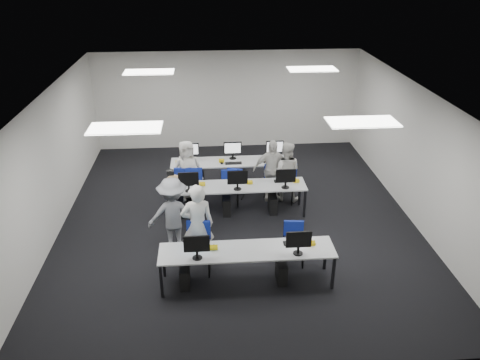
{
  "coord_description": "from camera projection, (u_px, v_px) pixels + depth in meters",
  "views": [
    {
      "loc": [
        -0.67,
        -9.43,
        5.61
      ],
      "look_at": [
        0.05,
        -0.06,
        1.0
      ],
      "focal_mm": 35.0,
      "sensor_mm": 36.0,
      "label": 1
    }
  ],
  "objects": [
    {
      "name": "photographer",
      "position": [
        173.0,
        215.0,
        9.47
      ],
      "size": [
        1.08,
        0.66,
        1.62
      ],
      "primitive_type": "imported",
      "rotation": [
        0.0,
        0.0,
        3.2
      ],
      "color": "slate",
      "rests_on": "ground"
    },
    {
      "name": "ceiling_panels",
      "position": [
        237.0,
        93.0,
        9.64
      ],
      "size": [
        5.2,
        4.6,
        0.02
      ],
      "color": "white",
      "rests_on": "room"
    },
    {
      "name": "chair_0",
      "position": [
        199.0,
        256.0,
        9.03
      ],
      "size": [
        0.53,
        0.57,
        0.98
      ],
      "rotation": [
        0.0,
        0.0,
        -0.09
      ],
      "color": "navy",
      "rests_on": "ground"
    },
    {
      "name": "chair_5",
      "position": [
        194.0,
        188.0,
        11.71
      ],
      "size": [
        0.47,
        0.51,
        0.9
      ],
      "rotation": [
        0.0,
        0.0,
        0.07
      ],
      "color": "navy",
      "rests_on": "ground"
    },
    {
      "name": "equipment_mid",
      "position": [
        229.0,
        200.0,
        10.95
      ],
      "size": [
        2.91,
        0.41,
        1.19
      ],
      "color": "white",
      "rests_on": "desk_mid"
    },
    {
      "name": "equipment_back",
      "position": [
        240.0,
        174.0,
        12.26
      ],
      "size": [
        2.91,
        0.41,
        1.19
      ],
      "color": "white",
      "rests_on": "desk_back"
    },
    {
      "name": "chair_3",
      "position": [
        230.0,
        194.0,
        11.46
      ],
      "size": [
        0.41,
        0.45,
        0.83
      ],
      "rotation": [
        0.0,
        0.0,
        0.02
      ],
      "color": "navy",
      "rests_on": "ground"
    },
    {
      "name": "student_2",
      "position": [
        187.0,
        170.0,
        11.51
      ],
      "size": [
        0.84,
        0.66,
        1.51
      ],
      "primitive_type": "imported",
      "rotation": [
        0.0,
        0.0,
        0.27
      ],
      "color": "silver",
      "rests_on": "ground"
    },
    {
      "name": "chair_1",
      "position": [
        293.0,
        250.0,
        9.28
      ],
      "size": [
        0.46,
        0.5,
        0.84
      ],
      "rotation": [
        0.0,
        0.0,
        -0.12
      ],
      "color": "navy",
      "rests_on": "ground"
    },
    {
      "name": "room",
      "position": [
        237.0,
        159.0,
        10.29
      ],
      "size": [
        9.0,
        9.02,
        3.0
      ],
      "color": "black",
      "rests_on": "ground"
    },
    {
      "name": "student_1",
      "position": [
        286.0,
        171.0,
        11.45
      ],
      "size": [
        0.87,
        0.76,
        1.51
      ],
      "primitive_type": "imported",
      "rotation": [
        0.0,
        0.0,
        2.85
      ],
      "color": "silver",
      "rests_on": "ground"
    },
    {
      "name": "dslr_camera",
      "position": [
        170.0,
        172.0,
        9.25
      ],
      "size": [
        0.15,
        0.19,
        0.1
      ],
      "primitive_type": "cube",
      "rotation": [
        0.0,
        0.0,
        3.2
      ],
      "color": "black",
      "rests_on": "photographer"
    },
    {
      "name": "student_0",
      "position": [
        197.0,
        225.0,
        8.99
      ],
      "size": [
        0.68,
        0.49,
        1.74
      ],
      "primitive_type": "imported",
      "rotation": [
        0.0,
        0.0,
        3.26
      ],
      "color": "silver",
      "rests_on": "ground"
    },
    {
      "name": "equipment_front",
      "position": [
        237.0,
        268.0,
        8.62
      ],
      "size": [
        2.51,
        0.41,
        1.19
      ],
      "color": "#0D67B0",
      "rests_on": "desk_front"
    },
    {
      "name": "desk_mid",
      "position": [
        237.0,
        188.0,
        10.83
      ],
      "size": [
        3.2,
        0.7,
        0.73
      ],
      "color": "silver",
      "rests_on": "ground"
    },
    {
      "name": "chair_7",
      "position": [
        274.0,
        184.0,
        11.85
      ],
      "size": [
        0.59,
        0.61,
        0.91
      ],
      "rotation": [
        0.0,
        0.0,
        -0.35
      ],
      "color": "navy",
      "rests_on": "ground"
    },
    {
      "name": "handbag",
      "position": [
        174.0,
        181.0,
        10.67
      ],
      "size": [
        0.43,
        0.34,
        0.31
      ],
      "primitive_type": "ellipsoid",
      "rotation": [
        0.0,
        0.0,
        0.29
      ],
      "color": "#A08652",
      "rests_on": "desk_mid"
    },
    {
      "name": "desk_front",
      "position": [
        247.0,
        252.0,
        8.51
      ],
      "size": [
        3.2,
        0.7,
        0.73
      ],
      "color": "silver",
      "rests_on": "ground"
    },
    {
      "name": "chair_2",
      "position": [
        183.0,
        195.0,
        11.36
      ],
      "size": [
        0.48,
        0.52,
        0.92
      ],
      "rotation": [
        0.0,
        0.0,
        -0.07
      ],
      "color": "navy",
      "rests_on": "ground"
    },
    {
      "name": "chair_4",
      "position": [
        286.0,
        189.0,
        11.61
      ],
      "size": [
        0.6,
        0.62,
        0.92
      ],
      "rotation": [
        0.0,
        0.0,
        -0.37
      ],
      "color": "navy",
      "rests_on": "ground"
    },
    {
      "name": "desk_back",
      "position": [
        233.0,
        163.0,
        12.09
      ],
      "size": [
        3.2,
        0.7,
        0.73
      ],
      "color": "silver",
      "rests_on": "ground"
    },
    {
      "name": "chair_6",
      "position": [
        237.0,
        186.0,
        11.83
      ],
      "size": [
        0.53,
        0.55,
        0.82
      ],
      "rotation": [
        0.0,
        0.0,
        -0.35
      ],
      "color": "navy",
      "rests_on": "ground"
    },
    {
      "name": "student_3",
      "position": [
        272.0,
        170.0,
        11.46
      ],
      "size": [
        0.94,
        0.44,
        1.56
      ],
      "primitive_type": "imported",
      "rotation": [
        0.0,
        0.0,
        -0.07
      ],
      "color": "silver",
      "rests_on": "ground"
    }
  ]
}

